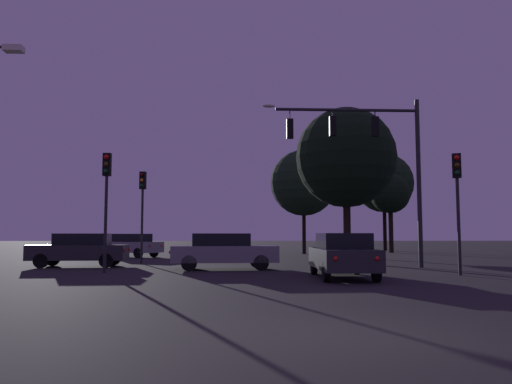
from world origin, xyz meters
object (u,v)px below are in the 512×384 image
(traffic_light_median, at_px, (106,188))
(car_crossing_left, at_px, (224,251))
(traffic_light_corner_right, at_px, (142,199))
(car_far_lane, at_px, (129,245))
(car_nearside_lane, at_px, (342,254))
(tree_left_far, at_px, (384,183))
(car_crossing_right, at_px, (80,249))
(traffic_light_corner_left, at_px, (457,189))
(tree_center_horizon, at_px, (390,194))
(tree_behind_sign, at_px, (346,158))
(tree_right_cluster, at_px, (304,183))
(traffic_signal_mast_arm, at_px, (370,147))

(traffic_light_median, relative_size, car_crossing_left, 1.02)
(traffic_light_corner_right, distance_m, car_far_lane, 8.17)
(car_nearside_lane, xyz_separation_m, tree_left_far, (10.13, 28.49, 5.44))
(traffic_light_corner_right, xyz_separation_m, car_far_lane, (-2.17, 7.46, -2.51))
(traffic_light_median, height_order, car_nearside_lane, traffic_light_median)
(car_crossing_left, bearing_deg, traffic_light_corner_right, 134.26)
(car_crossing_right, xyz_separation_m, car_far_lane, (0.20, 9.76, -0.00))
(traffic_light_corner_left, bearing_deg, traffic_light_corner_right, 148.93)
(traffic_light_median, relative_size, tree_center_horizon, 0.72)
(tree_behind_sign, bearing_deg, car_crossing_left, -141.94)
(car_nearside_lane, bearing_deg, car_crossing_left, 134.21)
(tree_left_far, bearing_deg, car_crossing_right, -133.33)
(car_far_lane, bearing_deg, car_crossing_right, -91.19)
(traffic_light_median, height_order, car_far_lane, traffic_light_median)
(traffic_light_corner_left, relative_size, tree_right_cluster, 0.56)
(traffic_light_median, bearing_deg, tree_center_horizon, 49.42)
(traffic_light_median, bearing_deg, traffic_light_corner_left, -7.39)
(car_crossing_right, xyz_separation_m, tree_left_far, (20.91, 22.16, 5.44))
(traffic_light_corner_left, relative_size, car_crossing_left, 0.97)
(traffic_light_corner_left, distance_m, car_far_lane, 21.54)
(traffic_light_corner_right, bearing_deg, car_nearside_lane, -45.76)
(tree_behind_sign, bearing_deg, tree_right_cluster, 93.21)
(traffic_light_median, xyz_separation_m, tree_center_horizon, (17.75, 20.73, 1.51))
(car_far_lane, bearing_deg, traffic_light_corner_left, -45.32)
(traffic_light_median, height_order, tree_right_cluster, tree_right_cluster)
(car_far_lane, xyz_separation_m, tree_left_far, (20.70, 12.40, 5.44))
(traffic_light_median, bearing_deg, car_crossing_left, 20.30)
(tree_left_far, height_order, tree_center_horizon, tree_left_far)
(car_far_lane, bearing_deg, tree_behind_sign, -27.93)
(traffic_light_corner_left, xyz_separation_m, car_crossing_left, (-8.62, 3.39, -2.35))
(car_nearside_lane, xyz_separation_m, car_crossing_right, (-10.78, 6.33, -0.00))
(traffic_light_median, height_order, car_crossing_right, traffic_light_median)
(traffic_light_corner_left, distance_m, car_nearside_lane, 5.13)
(traffic_light_corner_left, relative_size, car_far_lane, 0.94)
(traffic_light_corner_left, height_order, car_crossing_right, traffic_light_corner_left)
(car_nearside_lane, height_order, car_crossing_left, same)
(car_far_lane, xyz_separation_m, tree_right_cluster, (12.19, 4.94, 4.65))
(car_crossing_left, relative_size, tree_behind_sign, 0.55)
(traffic_signal_mast_arm, distance_m, car_crossing_right, 14.06)
(traffic_light_corner_right, xyz_separation_m, car_crossing_right, (-2.38, -2.30, -2.51))
(car_crossing_left, bearing_deg, car_far_lane, 118.53)
(traffic_light_corner_right, relative_size, car_far_lane, 0.99)
(car_crossing_left, bearing_deg, tree_right_cluster, 71.06)
(car_crossing_left, distance_m, tree_behind_sign, 9.45)
(car_nearside_lane, distance_m, tree_center_horizon, 25.32)
(car_nearside_lane, height_order, tree_behind_sign, tree_behind_sign)
(traffic_signal_mast_arm, height_order, car_crossing_right, traffic_signal_mast_arm)
(car_crossing_left, bearing_deg, tree_left_far, 59.51)
(car_nearside_lane, relative_size, car_crossing_left, 1.01)
(traffic_light_corner_right, distance_m, traffic_light_median, 6.06)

